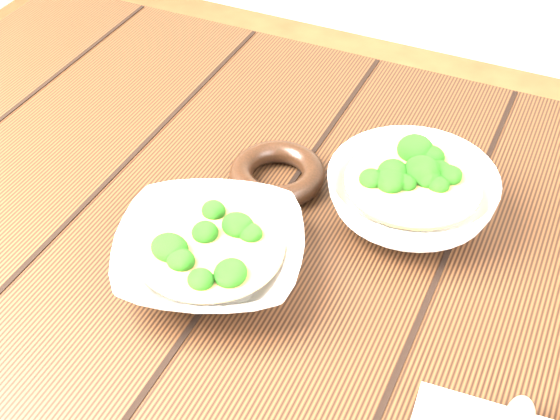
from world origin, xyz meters
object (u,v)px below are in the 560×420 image
at_px(soup_bowl_front, 210,254).
at_px(trivet, 277,174).
at_px(soup_bowl_back, 411,194).
at_px(table, 276,307).

distance_m(soup_bowl_front, trivet, 0.16).
bearing_deg(soup_bowl_back, soup_bowl_front, -133.65).
bearing_deg(trivet, table, -66.72).
height_order(soup_bowl_front, soup_bowl_back, soup_bowl_back).
xyz_separation_m(table, soup_bowl_front, (-0.04, -0.08, 0.15)).
relative_size(soup_bowl_front, trivet, 2.20).
bearing_deg(soup_bowl_front, trivet, 89.27).
relative_size(table, soup_bowl_back, 6.33).
xyz_separation_m(table, soup_bowl_back, (0.12, 0.09, 0.15)).
xyz_separation_m(soup_bowl_front, trivet, (0.00, 0.16, -0.01)).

